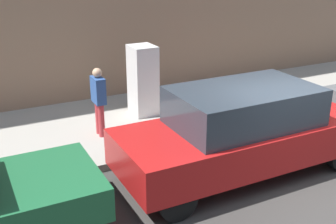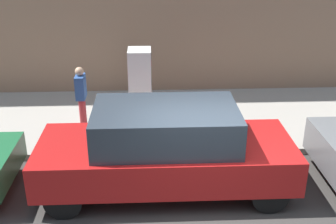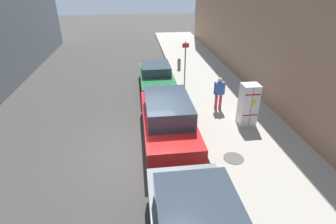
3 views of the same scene
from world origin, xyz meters
The scene contains 6 objects.
ground_plane centered at (0.00, 0.00, 0.00)m, with size 80.00×80.00×0.00m, color #383533.
sidewalk_slab centered at (-4.16, 0.00, 0.08)m, with size 3.99×44.00×0.16m, color #9E998E.
discarded_refrigerator centered at (-4.41, -1.28, 1.05)m, with size 0.70×0.61×1.77m.
manhole_cover centered at (-3.04, 1.06, 0.17)m, with size 0.70×0.70×0.02m, color #47443F.
pedestrian_walking_far centered at (-3.59, -2.72, 1.06)m, with size 0.45×0.22×1.57m.
parked_suv_red centered at (-0.95, -0.74, 0.90)m, with size 1.89×4.90×1.74m.
Camera 2 is at (6.17, -1.02, 4.76)m, focal length 45.00 mm.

